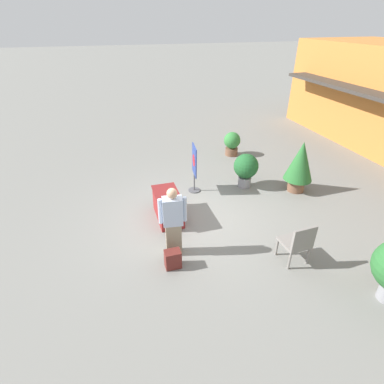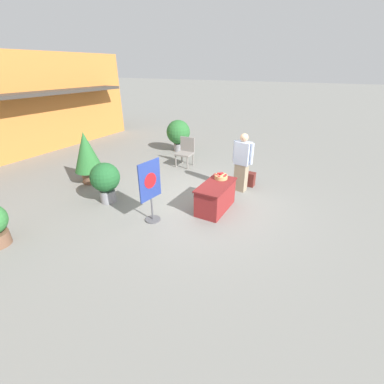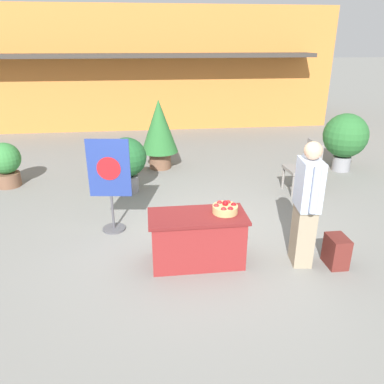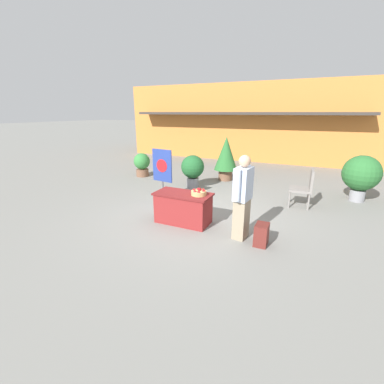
# 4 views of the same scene
# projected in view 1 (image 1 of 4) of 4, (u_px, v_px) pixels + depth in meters

# --- Properties ---
(ground_plane) EXTENTS (120.00, 120.00, 0.00)m
(ground_plane) POSITION_uv_depth(u_px,v_px,m) (191.00, 217.00, 8.09)
(ground_plane) COLOR slate
(display_table) EXTENTS (1.28, 0.64, 0.70)m
(display_table) POSITION_uv_depth(u_px,v_px,m) (168.00, 206.00, 7.89)
(display_table) COLOR maroon
(display_table) RESTS_ON ground_plane
(apple_basket) EXTENTS (0.33, 0.33, 0.16)m
(apple_basket) POSITION_uv_depth(u_px,v_px,m) (172.00, 200.00, 7.38)
(apple_basket) COLOR tan
(apple_basket) RESTS_ON display_table
(person_visitor) EXTENTS (0.31, 0.61, 1.68)m
(person_visitor) POSITION_uv_depth(u_px,v_px,m) (173.00, 222.00, 6.44)
(person_visitor) COLOR gray
(person_visitor) RESTS_ON ground_plane
(backpack) EXTENTS (0.24, 0.34, 0.42)m
(backpack) POSITION_uv_depth(u_px,v_px,m) (173.00, 259.00, 6.37)
(backpack) COLOR maroon
(backpack) RESTS_ON ground_plane
(poster_board) EXTENTS (0.64, 0.36, 1.48)m
(poster_board) POSITION_uv_depth(u_px,v_px,m) (194.00, 167.00, 8.90)
(poster_board) COLOR #4C4C51
(poster_board) RESTS_ON ground_plane
(patio_chair) EXTENTS (0.58, 0.58, 1.02)m
(patio_chair) POSITION_uv_depth(u_px,v_px,m) (298.00, 242.00, 6.31)
(patio_chair) COLOR gray
(patio_chair) RESTS_ON ground_plane
(potted_plant_far_right) EXTENTS (0.76, 0.76, 1.09)m
(potted_plant_far_right) POSITION_uv_depth(u_px,v_px,m) (246.00, 168.00, 9.23)
(potted_plant_far_right) COLOR gray
(potted_plant_far_right) RESTS_ON ground_plane
(potted_plant_near_left) EXTENTS (0.63, 0.63, 0.91)m
(potted_plant_near_left) POSITION_uv_depth(u_px,v_px,m) (232.00, 143.00, 11.50)
(potted_plant_near_left) COLOR brown
(potted_plant_near_left) RESTS_ON ground_plane
(potted_plant_near_right) EXTENTS (0.85, 0.85, 1.59)m
(potted_plant_near_right) POSITION_uv_depth(u_px,v_px,m) (300.00, 164.00, 8.88)
(potted_plant_near_right) COLOR brown
(potted_plant_near_right) RESTS_ON ground_plane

